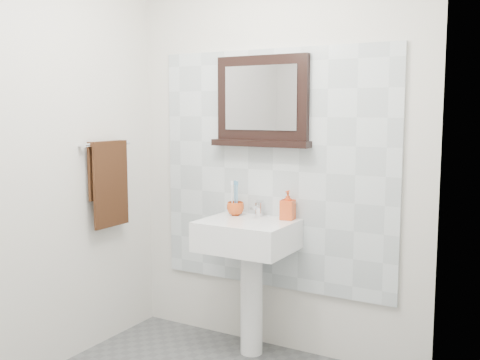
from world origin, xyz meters
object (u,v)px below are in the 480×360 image
toothbrush_cup (235,209)px  framed_mirror (262,104)px  pedestal_sink (248,250)px  hand_towel (109,177)px  soap_dispenser (288,205)px

toothbrush_cup → framed_mirror: bearing=28.9°
pedestal_sink → framed_mirror: size_ratio=1.46×
pedestal_sink → hand_towel: bearing=-163.6°
pedestal_sink → framed_mirror: framed_mirror is taller
hand_towel → framed_mirror: bearing=27.0°
toothbrush_cup → hand_towel: bearing=-153.4°
framed_mirror → hand_towel: bearing=-153.0°
toothbrush_cup → framed_mirror: framed_mirror is taller
pedestal_sink → soap_dispenser: bearing=36.4°
pedestal_sink → framed_mirror: 0.91m
soap_dispenser → hand_towel: (-1.07, -0.40, 0.15)m
pedestal_sink → toothbrush_cup: bearing=145.1°
pedestal_sink → soap_dispenser: (0.20, 0.14, 0.27)m
pedestal_sink → toothbrush_cup: 0.29m
soap_dispenser → hand_towel: 1.16m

